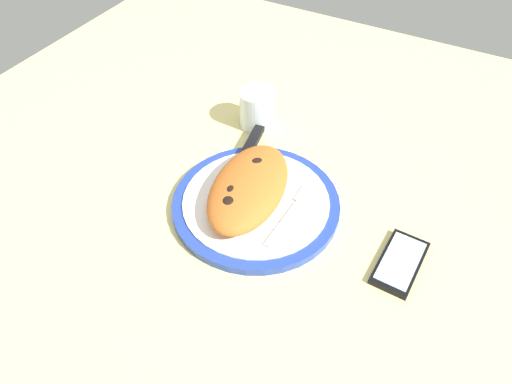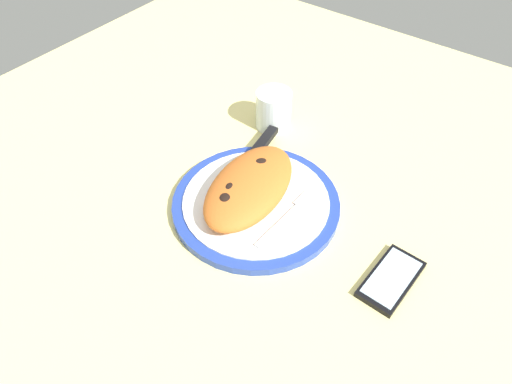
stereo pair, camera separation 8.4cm
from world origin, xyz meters
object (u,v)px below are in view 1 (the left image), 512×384
Objects in this scene: water_glass at (257,111)px; knife at (246,154)px; plate at (256,204)px; smartphone at (400,262)px; calzone at (247,188)px; fork at (293,210)px.

knife is at bearing -161.15° from water_glass.
water_glass is (21.19, 11.30, 2.71)cm from plate.
water_glass reaches higher than smartphone.
plate is at bearing -75.30° from calzone.
fork reaches higher than plate.
water_glass is at bearing 18.85° from knife.
calzone is at bearing 104.70° from plate.
water_glass is at bearing 24.49° from calzone.
fork reaches higher than smartphone.
knife is 34.98cm from smartphone.
calzone reaches higher than fork.
water_glass is (21.57, 9.83, -0.74)cm from calzone.
water_glass reaches higher than fork.
smartphone is 1.52× the size of water_glass.
knife is 2.97× the size of water_glass.
knife is (8.65, 14.07, 0.30)cm from fork.
fork is 16.52cm from knife.
plate is 2.41× the size of smartphone.
smartphone is (0.06, -26.31, -0.33)cm from plate.
plate is 6.90cm from fork.
fork is (0.87, -6.75, 1.15)cm from plate.
smartphone is at bearing -92.37° from fork.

